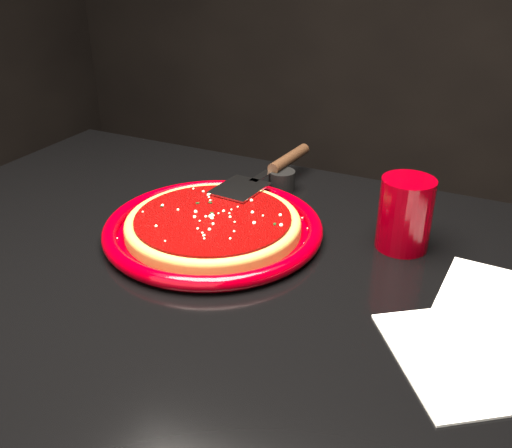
{
  "coord_description": "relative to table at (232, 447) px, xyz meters",
  "views": [
    {
      "loc": [
        0.35,
        -0.61,
        1.18
      ],
      "look_at": [
        -0.0,
        0.1,
        0.77
      ],
      "focal_mm": 40.0,
      "sensor_mm": 36.0,
      "label": 1
    }
  ],
  "objects": [
    {
      "name": "ramekin",
      "position": [
        -0.04,
        0.27,
        0.39
      ],
      "size": [
        0.06,
        0.06,
        0.04
      ],
      "primitive_type": "cylinder",
      "rotation": [
        0.0,
        0.0,
        0.34
      ],
      "color": "black",
      "rests_on": "table"
    },
    {
      "name": "napkin_a",
      "position": [
        0.35,
        -0.05,
        0.38
      ],
      "size": [
        0.25,
        0.25,
        0.0
      ],
      "primitive_type": "cube",
      "rotation": [
        0.0,
        0.0,
        0.63
      ],
      "color": "silver",
      "rests_on": "table"
    },
    {
      "name": "pizza_sauce",
      "position": [
        -0.06,
        0.07,
        0.4
      ],
      "size": [
        0.27,
        0.27,
        0.01
      ],
      "primitive_type": "cylinder",
      "rotation": [
        0.0,
        0.0,
        -0.11
      ],
      "color": "#690101",
      "rests_on": "plate"
    },
    {
      "name": "pizza_crust_rim",
      "position": [
        -0.06,
        0.07,
        0.4
      ],
      "size": [
        0.3,
        0.3,
        0.02
      ],
      "primitive_type": "torus",
      "rotation": [
        0.0,
        0.0,
        -0.11
      ],
      "color": "olive",
      "rests_on": "plate"
    },
    {
      "name": "parmesan_dusting",
      "position": [
        -0.06,
        0.07,
        0.41
      ],
      "size": [
        0.24,
        0.24,
        0.01
      ],
      "primitive_type": null,
      "color": "beige",
      "rests_on": "plate"
    },
    {
      "name": "napkin_b",
      "position": [
        0.36,
        0.08,
        0.38
      ],
      "size": [
        0.15,
        0.16,
        0.0
      ],
      "primitive_type": "cube",
      "rotation": [
        0.0,
        0.0,
        -0.04
      ],
      "color": "silver",
      "rests_on": "table"
    },
    {
      "name": "plate",
      "position": [
        -0.06,
        0.07,
        0.39
      ],
      "size": [
        0.38,
        0.38,
        0.03
      ],
      "primitive_type": "cylinder",
      "rotation": [
        0.0,
        0.0,
        -0.11
      ],
      "color": "#6F0007",
      "rests_on": "table"
    },
    {
      "name": "pizza_crust",
      "position": [
        -0.06,
        0.07,
        0.39
      ],
      "size": [
        0.3,
        0.3,
        0.01
      ],
      "primitive_type": "cylinder",
      "rotation": [
        0.0,
        0.0,
        -0.11
      ],
      "color": "olive",
      "rests_on": "plate"
    },
    {
      "name": "table",
      "position": [
        0.0,
        0.0,
        0.0
      ],
      "size": [
        1.2,
        0.8,
        0.75
      ],
      "primitive_type": "cube",
      "color": "black",
      "rests_on": "floor"
    },
    {
      "name": "cup",
      "position": [
        0.21,
        0.16,
        0.43
      ],
      "size": [
        0.1,
        0.1,
        0.11
      ],
      "primitive_type": "cylinder",
      "rotation": [
        0.0,
        0.0,
        -0.27
      ],
      "color": "#790009",
      "rests_on": "table"
    },
    {
      "name": "pizza_server",
      "position": [
        -0.05,
        0.25,
        0.42
      ],
      "size": [
        0.11,
        0.32,
        0.02
      ],
      "primitive_type": null,
      "rotation": [
        0.0,
        0.0,
        -0.09
      ],
      "color": "#B5B7BC",
      "rests_on": "plate"
    },
    {
      "name": "basil_flecks",
      "position": [
        -0.06,
        0.07,
        0.41
      ],
      "size": [
        0.22,
        0.22,
        0.0
      ],
      "primitive_type": null,
      "color": "black",
      "rests_on": "plate"
    }
  ]
}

